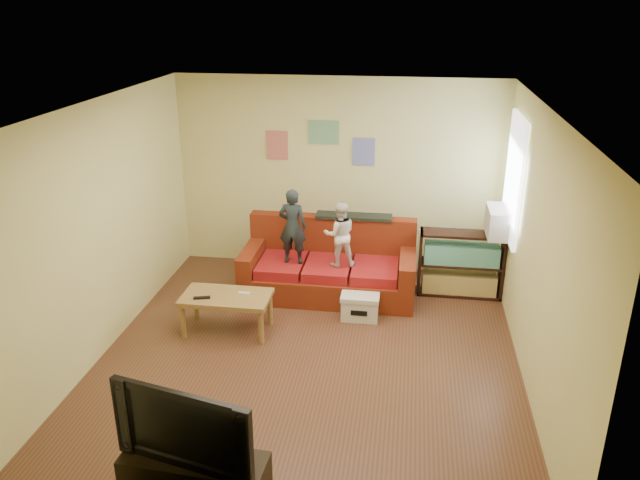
# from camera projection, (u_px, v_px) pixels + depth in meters

# --- Properties ---
(room_shell) EXTENTS (4.52, 5.02, 2.72)m
(room_shell) POSITION_uv_depth(u_px,v_px,m) (309.00, 241.00, 6.34)
(room_shell) COLOR brown
(room_shell) RESTS_ON ground
(sofa) EXTENTS (2.23, 1.02, 0.98)m
(sofa) POSITION_uv_depth(u_px,v_px,m) (330.00, 268.00, 8.20)
(sofa) COLOR maroon
(sofa) RESTS_ON ground
(child_a) EXTENTS (0.37, 0.26, 0.98)m
(child_a) POSITION_uv_depth(u_px,v_px,m) (293.00, 226.00, 7.87)
(child_a) COLOR #1C262A
(child_a) RESTS_ON sofa
(child_b) EXTENTS (0.47, 0.41, 0.84)m
(child_b) POSITION_uv_depth(u_px,v_px,m) (340.00, 234.00, 7.81)
(child_b) COLOR white
(child_b) RESTS_ON sofa
(coffee_table) EXTENTS (1.02, 0.56, 0.46)m
(coffee_table) POSITION_uv_depth(u_px,v_px,m) (226.00, 300.00, 7.20)
(coffee_table) COLOR olive
(coffee_table) RESTS_ON ground
(remote) EXTENTS (0.19, 0.10, 0.02)m
(remote) POSITION_uv_depth(u_px,v_px,m) (202.00, 298.00, 7.10)
(remote) COLOR black
(remote) RESTS_ON coffee_table
(game_controller) EXTENTS (0.13, 0.04, 0.03)m
(game_controller) POSITION_uv_depth(u_px,v_px,m) (244.00, 293.00, 7.19)
(game_controller) COLOR silver
(game_controller) RESTS_ON coffee_table
(bookshelf) EXTENTS (1.08, 0.32, 0.86)m
(bookshelf) POSITION_uv_depth(u_px,v_px,m) (460.00, 267.00, 8.11)
(bookshelf) COLOR black
(bookshelf) RESTS_ON ground
(window) EXTENTS (0.04, 1.08, 1.48)m
(window) POSITION_uv_depth(u_px,v_px,m) (514.00, 178.00, 7.45)
(window) COLOR white
(window) RESTS_ON room_shell
(ac_unit) EXTENTS (0.28, 0.55, 0.35)m
(ac_unit) POSITION_uv_depth(u_px,v_px,m) (499.00, 222.00, 7.67)
(ac_unit) COLOR #B7B2A3
(ac_unit) RESTS_ON window
(artwork_left) EXTENTS (0.30, 0.01, 0.40)m
(artwork_left) POSITION_uv_depth(u_px,v_px,m) (277.00, 145.00, 8.59)
(artwork_left) COLOR #D87266
(artwork_left) RESTS_ON room_shell
(artwork_center) EXTENTS (0.42, 0.01, 0.32)m
(artwork_center) POSITION_uv_depth(u_px,v_px,m) (324.00, 132.00, 8.43)
(artwork_center) COLOR #72B27F
(artwork_center) RESTS_ON room_shell
(artwork_right) EXTENTS (0.30, 0.01, 0.38)m
(artwork_right) POSITION_uv_depth(u_px,v_px,m) (364.00, 152.00, 8.45)
(artwork_right) COLOR #727FCC
(artwork_right) RESTS_ON room_shell
(file_box) EXTENTS (0.46, 0.35, 0.32)m
(file_box) POSITION_uv_depth(u_px,v_px,m) (360.00, 305.00, 7.58)
(file_box) COLOR white
(file_box) RESTS_ON ground
(tv_stand) EXTENTS (1.14, 0.44, 0.42)m
(tv_stand) POSITION_uv_depth(u_px,v_px,m) (196.00, 479.00, 4.79)
(tv_stand) COLOR black
(tv_stand) RESTS_ON ground
(television) EXTENTS (1.15, 0.41, 0.66)m
(television) POSITION_uv_depth(u_px,v_px,m) (190.00, 422.00, 4.60)
(television) COLOR black
(television) RESTS_ON tv_stand
(tissue) EXTENTS (0.12, 0.12, 0.10)m
(tissue) POSITION_uv_depth(u_px,v_px,m) (382.00, 302.00, 7.90)
(tissue) COLOR beige
(tissue) RESTS_ON ground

